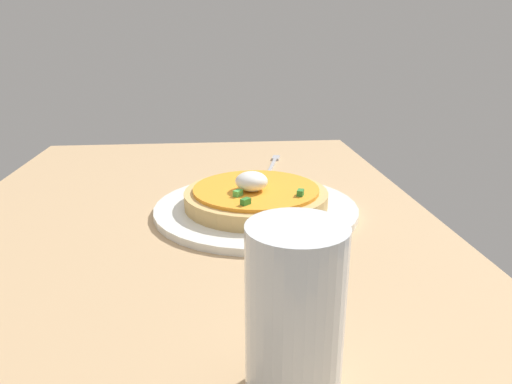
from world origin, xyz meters
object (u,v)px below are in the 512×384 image
object	(u,v)px
pizza	(256,196)
fork	(274,162)
cup_near	(294,324)
plate	(256,209)

from	to	relation	value
pizza	fork	bearing A→B (deg)	-13.06
cup_near	fork	distance (cm)	62.41
plate	pizza	distance (cm)	1.94
plate	cup_near	distance (cm)	36.19
plate	fork	bearing A→B (deg)	-13.02
pizza	fork	world-z (taller)	pizza
pizza	plate	bearing A→B (deg)	-30.22
plate	cup_near	size ratio (longest dim) A/B	2.25
pizza	cup_near	distance (cm)	35.90
plate	pizza	world-z (taller)	pizza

